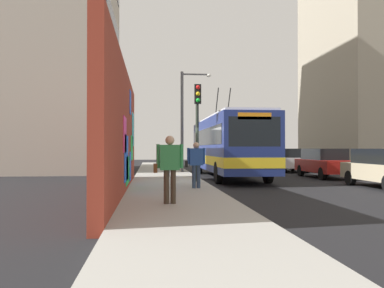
# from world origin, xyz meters

# --- Properties ---
(ground_plane) EXTENTS (80.00, 80.00, 0.00)m
(ground_plane) POSITION_xyz_m (0.00, 0.00, 0.00)
(ground_plane) COLOR black
(sidewalk_slab) EXTENTS (48.00, 3.20, 0.15)m
(sidewalk_slab) POSITION_xyz_m (0.00, 1.60, 0.07)
(sidewalk_slab) COLOR #9E9B93
(sidewalk_slab) RESTS_ON ground_plane
(graffiti_wall) EXTENTS (13.45, 0.32, 4.30)m
(graffiti_wall) POSITION_xyz_m (-4.25, 3.35, 2.15)
(graffiti_wall) COLOR maroon
(graffiti_wall) RESTS_ON ground_plane
(building_far_left) EXTENTS (11.56, 8.30, 21.98)m
(building_far_left) POSITION_xyz_m (11.49, 9.20, 10.99)
(building_far_left) COLOR #B2A899
(building_far_left) RESTS_ON ground_plane
(building_far_right) EXTENTS (11.82, 9.67, 21.75)m
(building_far_right) POSITION_xyz_m (15.06, -17.00, 10.88)
(building_far_right) COLOR #9E937F
(building_far_right) RESTS_ON ground_plane
(city_bus) EXTENTS (11.45, 2.57, 5.05)m
(city_bus) POSITION_xyz_m (3.51, -1.80, 1.82)
(city_bus) COLOR navy
(city_bus) RESTS_ON ground_plane
(parked_car_red) EXTENTS (4.52, 1.74, 1.58)m
(parked_car_red) POSITION_xyz_m (3.02, -7.00, 0.83)
(parked_car_red) COLOR #B21E19
(parked_car_red) RESTS_ON ground_plane
(parked_car_white) EXTENTS (4.14, 1.79, 1.58)m
(parked_car_white) POSITION_xyz_m (8.86, -7.00, 0.83)
(parked_car_white) COLOR white
(parked_car_white) RESTS_ON ground_plane
(pedestrian_midblock) EXTENTS (0.23, 0.69, 1.73)m
(pedestrian_midblock) POSITION_xyz_m (2.67, 1.38, 1.17)
(pedestrian_midblock) COLOR #595960
(pedestrian_midblock) RESTS_ON sidewalk_slab
(pedestrian_near_wall) EXTENTS (0.24, 0.78, 1.77)m
(pedestrian_near_wall) POSITION_xyz_m (-7.67, 1.89, 1.20)
(pedestrian_near_wall) COLOR #3F3326
(pedestrian_near_wall) RESTS_ON sidewalk_slab
(pedestrian_at_curb) EXTENTS (0.22, 0.75, 1.67)m
(pedestrian_at_curb) POSITION_xyz_m (-3.57, 0.74, 1.13)
(pedestrian_at_curb) COLOR #2D3F59
(pedestrian_at_curb) RESTS_ON sidewalk_slab
(traffic_light) EXTENTS (0.49, 0.28, 4.24)m
(traffic_light) POSITION_xyz_m (-0.68, 0.35, 3.00)
(traffic_light) COLOR #2D382D
(traffic_light) RESTS_ON sidewalk_slab
(street_lamp) EXTENTS (0.44, 1.89, 6.17)m
(street_lamp) POSITION_xyz_m (6.77, 0.22, 3.73)
(street_lamp) COLOR #4C4C51
(street_lamp) RESTS_ON sidewalk_slab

